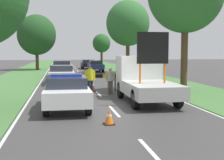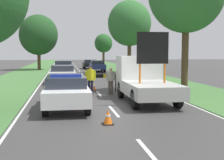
{
  "view_description": "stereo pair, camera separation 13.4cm",
  "coord_description": "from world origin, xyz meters",
  "px_view_note": "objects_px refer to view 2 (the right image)",
  "views": [
    {
      "loc": [
        -2.2,
        -14.14,
        2.5
      ],
      "look_at": [
        0.29,
        0.91,
        1.1
      ],
      "focal_mm": 50.0,
      "sensor_mm": 36.0,
      "label": 1
    },
    {
      "loc": [
        -2.07,
        -14.16,
        2.5
      ],
      "look_at": [
        0.29,
        0.91,
        1.1
      ],
      "focal_mm": 50.0,
      "sensor_mm": 36.0,
      "label": 2
    }
  ],
  "objects_px": {
    "queued_car_hatch_blue": "(97,66)",
    "queued_car_van_white": "(62,74)",
    "work_truck": "(144,79)",
    "road_barrier": "(94,77)",
    "traffic_cone_near_police": "(93,86)",
    "pedestrian_civilian": "(111,78)",
    "roadside_tree_mid_right": "(129,23)",
    "roadside_tree_mid_left": "(39,35)",
    "police_car": "(66,92)",
    "traffic_cone_centre_front": "(108,117)",
    "roadside_tree_near_left": "(103,43)",
    "police_officer": "(90,77)",
    "queued_car_suv_grey": "(63,68)",
    "traffic_cone_near_truck": "(77,90)",
    "queued_car_sedan_black": "(90,64)"
  },
  "relations": [
    {
      "from": "traffic_cone_centre_front",
      "to": "roadside_tree_near_left",
      "type": "relative_size",
      "value": 0.1
    },
    {
      "from": "police_officer",
      "to": "road_barrier",
      "type": "bearing_deg",
      "value": -85.02
    },
    {
      "from": "work_truck",
      "to": "queued_car_van_white",
      "type": "xyz_separation_m",
      "value": [
        -4.09,
        9.53,
        -0.32
      ]
    },
    {
      "from": "queued_car_hatch_blue",
      "to": "queued_car_van_white",
      "type": "bearing_deg",
      "value": 72.96
    },
    {
      "from": "road_barrier",
      "to": "police_officer",
      "type": "height_order",
      "value": "police_officer"
    },
    {
      "from": "queued_car_suv_grey",
      "to": "police_car",
      "type": "bearing_deg",
      "value": 90.32
    },
    {
      "from": "queued_car_suv_grey",
      "to": "road_barrier",
      "type": "bearing_deg",
      "value": 98.46
    },
    {
      "from": "police_officer",
      "to": "roadside_tree_near_left",
      "type": "relative_size",
      "value": 0.31
    },
    {
      "from": "queued_car_van_white",
      "to": "queued_car_suv_grey",
      "type": "relative_size",
      "value": 1.1
    },
    {
      "from": "police_officer",
      "to": "roadside_tree_mid_right",
      "type": "bearing_deg",
      "value": -87.3
    },
    {
      "from": "queued_car_hatch_blue",
      "to": "roadside_tree_mid_right",
      "type": "xyz_separation_m",
      "value": [
        3.36,
        -3.39,
        4.96
      ]
    },
    {
      "from": "traffic_cone_centre_front",
      "to": "roadside_tree_mid_left",
      "type": "xyz_separation_m",
      "value": [
        -4.7,
        32.78,
        4.45
      ]
    },
    {
      "from": "pedestrian_civilian",
      "to": "roadside_tree_mid_right",
      "type": "distance_m",
      "value": 18.49
    },
    {
      "from": "road_barrier",
      "to": "pedestrian_civilian",
      "type": "bearing_deg",
      "value": -39.93
    },
    {
      "from": "work_truck",
      "to": "queued_car_suv_grey",
      "type": "xyz_separation_m",
      "value": [
        -4.02,
        16.38,
        -0.29
      ]
    },
    {
      "from": "police_car",
      "to": "traffic_cone_near_truck",
      "type": "height_order",
      "value": "police_car"
    },
    {
      "from": "pedestrian_civilian",
      "to": "traffic_cone_centre_front",
      "type": "xyz_separation_m",
      "value": [
        -1.27,
        -7.7,
        -0.65
      ]
    },
    {
      "from": "queued_car_van_white",
      "to": "queued_car_sedan_black",
      "type": "height_order",
      "value": "queued_car_van_white"
    },
    {
      "from": "traffic_cone_near_police",
      "to": "traffic_cone_centre_front",
      "type": "distance_m",
      "value": 9.23
    },
    {
      "from": "work_truck",
      "to": "roadside_tree_near_left",
      "type": "xyz_separation_m",
      "value": [
        2.69,
        36.76,
        2.76
      ]
    },
    {
      "from": "work_truck",
      "to": "roadside_tree_mid_right",
      "type": "xyz_separation_m",
      "value": [
        3.54,
        20.09,
        4.61
      ]
    },
    {
      "from": "traffic_cone_near_police",
      "to": "queued_car_hatch_blue",
      "type": "height_order",
      "value": "queued_car_hatch_blue"
    },
    {
      "from": "queued_car_van_white",
      "to": "roadside_tree_mid_left",
      "type": "height_order",
      "value": "roadside_tree_mid_left"
    },
    {
      "from": "police_car",
      "to": "roadside_tree_mid_right",
      "type": "xyz_separation_m",
      "value": [
        7.46,
        21.81,
        4.93
      ]
    },
    {
      "from": "police_car",
      "to": "traffic_cone_centre_front",
      "type": "xyz_separation_m",
      "value": [
        1.38,
        -3.09,
        -0.51
      ]
    },
    {
      "from": "road_barrier",
      "to": "queued_car_hatch_blue",
      "type": "height_order",
      "value": "queued_car_hatch_blue"
    },
    {
      "from": "police_officer",
      "to": "traffic_cone_centre_front",
      "type": "relative_size",
      "value": 3.21
    },
    {
      "from": "police_officer",
      "to": "roadside_tree_near_left",
      "type": "distance_m",
      "value": 34.53
    },
    {
      "from": "police_car",
      "to": "roadside_tree_mid_left",
      "type": "distance_m",
      "value": 30.13
    },
    {
      "from": "queued_car_van_white",
      "to": "roadside_tree_mid_right",
      "type": "bearing_deg",
      "value": -125.86
    },
    {
      "from": "road_barrier",
      "to": "roadside_tree_mid_left",
      "type": "height_order",
      "value": "roadside_tree_mid_left"
    },
    {
      "from": "traffic_cone_centre_front",
      "to": "queued_car_van_white",
      "type": "bearing_deg",
      "value": 96.2
    },
    {
      "from": "work_truck",
      "to": "traffic_cone_near_police",
      "type": "relative_size",
      "value": 7.69
    },
    {
      "from": "pedestrian_civilian",
      "to": "queued_car_van_white",
      "type": "xyz_separation_m",
      "value": [
        -2.83,
        6.64,
        -0.14
      ]
    },
    {
      "from": "roadside_tree_near_left",
      "to": "roadside_tree_mid_left",
      "type": "bearing_deg",
      "value": -138.48
    },
    {
      "from": "roadside_tree_mid_left",
      "to": "roadside_tree_mid_right",
      "type": "distance_m",
      "value": 13.39
    },
    {
      "from": "traffic_cone_centre_front",
      "to": "queued_car_hatch_blue",
      "type": "distance_m",
      "value": 28.42
    },
    {
      "from": "roadside_tree_mid_left",
      "to": "queued_car_suv_grey",
      "type": "bearing_deg",
      "value": -74.48
    },
    {
      "from": "road_barrier",
      "to": "queued_car_van_white",
      "type": "bearing_deg",
      "value": 114.68
    },
    {
      "from": "roadside_tree_mid_right",
      "to": "queued_car_hatch_blue",
      "type": "bearing_deg",
      "value": 134.74
    },
    {
      "from": "work_truck",
      "to": "pedestrian_civilian",
      "type": "relative_size",
      "value": 3.38
    },
    {
      "from": "work_truck",
      "to": "police_officer",
      "type": "distance_m",
      "value": 3.69
    },
    {
      "from": "traffic_cone_near_truck",
      "to": "queued_car_hatch_blue",
      "type": "height_order",
      "value": "queued_car_hatch_blue"
    },
    {
      "from": "roadside_tree_mid_right",
      "to": "road_barrier",
      "type": "bearing_deg",
      "value": -109.26
    },
    {
      "from": "traffic_cone_near_police",
      "to": "queued_car_hatch_blue",
      "type": "relative_size",
      "value": 0.16
    },
    {
      "from": "traffic_cone_centre_front",
      "to": "queued_car_van_white",
      "type": "relative_size",
      "value": 0.11
    },
    {
      "from": "pedestrian_civilian",
      "to": "traffic_cone_centre_front",
      "type": "bearing_deg",
      "value": -114.99
    },
    {
      "from": "queued_car_van_white",
      "to": "queued_car_hatch_blue",
      "type": "bearing_deg",
      "value": -107.04
    },
    {
      "from": "traffic_cone_centre_front",
      "to": "traffic_cone_near_truck",
      "type": "height_order",
      "value": "traffic_cone_near_truck"
    },
    {
      "from": "roadside_tree_mid_left",
      "to": "queued_car_hatch_blue",
      "type": "bearing_deg",
      "value": -31.19
    }
  ]
}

